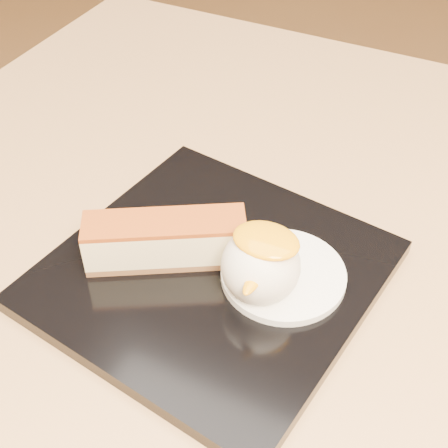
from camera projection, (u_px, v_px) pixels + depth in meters
The scene contains 7 objects.
table at pixel (262, 407), 0.56m from camera, with size 0.80×0.80×0.72m.
dessert_plate at pixel (212, 274), 0.46m from camera, with size 0.22×0.22×0.01m, color black.
cheesecake at pixel (165, 240), 0.45m from camera, with size 0.12×0.09×0.04m.
cream_smear at pixel (283, 275), 0.45m from camera, with size 0.09×0.09×0.01m, color white.
ice_cream_scoop at pixel (261, 266), 0.42m from camera, with size 0.05×0.05×0.05m, color white.
mango_sauce at pixel (266, 240), 0.41m from camera, with size 0.05×0.03×0.01m, color #FFA408.
mint_sprig at pixel (260, 237), 0.47m from camera, with size 0.03×0.02×0.00m.
Camera 1 is at (0.10, -0.28, 1.07)m, focal length 50.00 mm.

